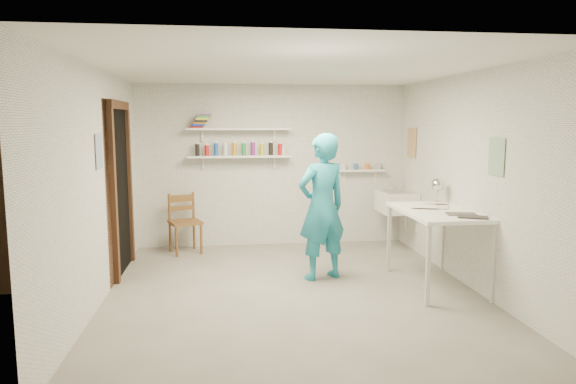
{
  "coord_description": "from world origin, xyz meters",
  "views": [
    {
      "loc": [
        -0.73,
        -5.39,
        1.84
      ],
      "look_at": [
        0.0,
        0.4,
        1.05
      ],
      "focal_mm": 32.0,
      "sensor_mm": 36.0,
      "label": 1
    }
  ],
  "objects": [
    {
      "name": "floor",
      "position": [
        0.0,
        0.0,
        -0.01
      ],
      "size": [
        4.0,
        4.5,
        0.02
      ],
      "primitive_type": "cube",
      "color": "slate",
      "rests_on": "ground"
    },
    {
      "name": "ceiling",
      "position": [
        0.0,
        0.0,
        2.41
      ],
      "size": [
        4.0,
        4.5,
        0.02
      ],
      "primitive_type": "cube",
      "color": "silver",
      "rests_on": "wall_back"
    },
    {
      "name": "wall_back",
      "position": [
        0.0,
        2.26,
        1.2
      ],
      "size": [
        4.0,
        0.02,
        2.4
      ],
      "primitive_type": "cube",
      "color": "silver",
      "rests_on": "ground"
    },
    {
      "name": "wall_front",
      "position": [
        0.0,
        -2.26,
        1.2
      ],
      "size": [
        4.0,
        0.02,
        2.4
      ],
      "primitive_type": "cube",
      "color": "silver",
      "rests_on": "ground"
    },
    {
      "name": "wall_left",
      "position": [
        -2.01,
        0.0,
        1.2
      ],
      "size": [
        0.02,
        4.5,
        2.4
      ],
      "primitive_type": "cube",
      "color": "silver",
      "rests_on": "ground"
    },
    {
      "name": "wall_right",
      "position": [
        2.01,
        0.0,
        1.2
      ],
      "size": [
        0.02,
        4.5,
        2.4
      ],
      "primitive_type": "cube",
      "color": "silver",
      "rests_on": "ground"
    },
    {
      "name": "doorway_recess",
      "position": [
        -1.99,
        1.05,
        1.0
      ],
      "size": [
        0.02,
        0.9,
        2.0
      ],
      "primitive_type": "cube",
      "color": "black",
      "rests_on": "wall_left"
    },
    {
      "name": "corridor_box",
      "position": [
        -2.7,
        1.05,
        1.05
      ],
      "size": [
        1.4,
        1.5,
        2.1
      ],
      "primitive_type": "cube",
      "color": "brown",
      "rests_on": "ground"
    },
    {
      "name": "door_lintel",
      "position": [
        -1.97,
        1.05,
        2.05
      ],
      "size": [
        0.06,
        1.05,
        0.1
      ],
      "primitive_type": "cube",
      "color": "brown",
      "rests_on": "wall_left"
    },
    {
      "name": "door_jamb_near",
      "position": [
        -1.97,
        0.55,
        1.0
      ],
      "size": [
        0.06,
        0.1,
        2.0
      ],
      "primitive_type": "cube",
      "color": "brown",
      "rests_on": "ground"
    },
    {
      "name": "door_jamb_far",
      "position": [
        -1.97,
        1.55,
        1.0
      ],
      "size": [
        0.06,
        0.1,
        2.0
      ],
      "primitive_type": "cube",
      "color": "brown",
      "rests_on": "ground"
    },
    {
      "name": "shelf_lower",
      "position": [
        -0.5,
        2.13,
        1.35
      ],
      "size": [
        1.5,
        0.22,
        0.03
      ],
      "primitive_type": "cube",
      "color": "white",
      "rests_on": "wall_back"
    },
    {
      "name": "shelf_upper",
      "position": [
        -0.5,
        2.13,
        1.75
      ],
      "size": [
        1.5,
        0.22,
        0.03
      ],
      "primitive_type": "cube",
      "color": "white",
      "rests_on": "wall_back"
    },
    {
      "name": "ledge_shelf",
      "position": [
        1.35,
        2.17,
        1.12
      ],
      "size": [
        0.7,
        0.14,
        0.03
      ],
      "primitive_type": "cube",
      "color": "white",
      "rests_on": "wall_back"
    },
    {
      "name": "poster_left",
      "position": [
        -1.99,
        0.05,
        1.55
      ],
      "size": [
        0.01,
        0.28,
        0.36
      ],
      "primitive_type": "cube",
      "color": "#334C7F",
      "rests_on": "wall_left"
    },
    {
      "name": "poster_right_a",
      "position": [
        1.99,
        1.8,
        1.55
      ],
      "size": [
        0.01,
        0.34,
        0.42
      ],
      "primitive_type": "cube",
      "color": "#995933",
      "rests_on": "wall_right"
    },
    {
      "name": "poster_right_b",
      "position": [
        1.99,
        -0.55,
        1.5
      ],
      "size": [
        0.01,
        0.3,
        0.38
      ],
      "primitive_type": "cube",
      "color": "#3F724C",
      "rests_on": "wall_right"
    },
    {
      "name": "belfast_sink",
      "position": [
        1.75,
        1.7,
        0.7
      ],
      "size": [
        0.48,
        0.6,
        0.3
      ],
      "primitive_type": "cube",
      "color": "white",
      "rests_on": "wall_right"
    },
    {
      "name": "man",
      "position": [
        0.41,
        0.44,
        0.86
      ],
      "size": [
        0.73,
        0.61,
        1.72
      ],
      "primitive_type": "imported",
      "rotation": [
        0.0,
        0.0,
        3.51
      ],
      "color": "teal",
      "rests_on": "ground"
    },
    {
      "name": "wall_clock",
      "position": [
        0.49,
        0.64,
        1.15
      ],
      "size": [
        0.3,
        0.15,
        0.31
      ],
      "primitive_type": "cylinder",
      "rotation": [
        1.57,
        0.0,
        0.37
      ],
      "color": "beige",
      "rests_on": "man"
    },
    {
      "name": "wooden_chair",
      "position": [
        -1.28,
        1.87,
        0.44
      ],
      "size": [
        0.52,
        0.51,
        0.88
      ],
      "primitive_type": "cube",
      "rotation": [
        0.0,
        0.0,
        0.36
      ],
      "color": "brown",
      "rests_on": "ground"
    },
    {
      "name": "work_table",
      "position": [
        1.64,
        -0.0,
        0.44
      ],
      "size": [
        0.78,
        1.31,
        0.87
      ],
      "primitive_type": "cube",
      "color": "white",
      "rests_on": "ground"
    },
    {
      "name": "desk_lamp",
      "position": [
        1.86,
        0.52,
        1.09
      ],
      "size": [
        0.16,
        0.16,
        0.16
      ],
      "primitive_type": "sphere",
      "color": "silver",
      "rests_on": "work_table"
    },
    {
      "name": "spray_cans",
      "position": [
        -0.5,
        2.13,
        1.45
      ],
      "size": [
        1.32,
        0.06,
        0.17
      ],
      "color": "black",
      "rests_on": "shelf_lower"
    },
    {
      "name": "book_stack",
      "position": [
        -1.04,
        2.13,
        1.86
      ],
      "size": [
        0.3,
        0.14,
        0.2
      ],
      "color": "red",
      "rests_on": "shelf_upper"
    },
    {
      "name": "ledge_pots",
      "position": [
        1.35,
        2.17,
        1.18
      ],
      "size": [
        0.48,
        0.07,
        0.09
      ],
      "color": "silver",
      "rests_on": "ledge_shelf"
    },
    {
      "name": "papers",
      "position": [
        1.64,
        -0.0,
        0.88
      ],
      "size": [
        0.3,
        0.22,
        0.02
      ],
      "color": "silver",
      "rests_on": "work_table"
    }
  ]
}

